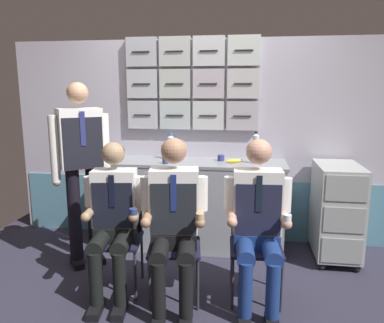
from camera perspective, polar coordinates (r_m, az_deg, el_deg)
The scene contains 17 objects.
ground at distance 3.17m, azimuth -1.62°, elevation -20.64°, with size 4.80×4.80×0.04m, color #2D2B3C.
galley_bulkhead at distance 4.09m, azimuth 1.52°, elevation 3.43°, with size 4.20×0.14×2.17m.
galley_counter at distance 3.97m, azimuth 0.00°, elevation -6.42°, with size 1.90×0.53×0.91m.
service_trolley at distance 3.91m, azimuth 20.95°, elevation -6.77°, with size 0.40×0.65×0.93m.
folding_chair_left at distance 3.25m, azimuth -11.10°, elevation -9.58°, with size 0.45×0.45×0.83m.
crew_member_left at distance 3.05m, azimuth -11.82°, elevation -7.79°, with size 0.49×0.63×1.23m.
folding_chair_center at distance 3.07m, azimuth -2.57°, elevation -10.62°, with size 0.45×0.46×0.83m.
crew_member_center at distance 2.86m, azimuth -2.75°, elevation -8.13°, with size 0.52×0.66×1.28m.
folding_chair_right at distance 3.10m, azimuth 9.55°, elevation -10.56°, with size 0.42×0.43×0.83m.
crew_member_right at distance 2.89m, azimuth 9.92°, elevation -8.17°, with size 0.51×0.64×1.27m.
crew_member_standing at distance 3.58m, azimuth -16.38°, elevation 0.45°, with size 0.44×0.41×1.70m.
water_bottle_blue_cap at distance 3.96m, azimuth -3.20°, elevation 2.19°, with size 0.07×0.07×0.27m.
water_bottle_clear at distance 3.78m, azimuth 9.59°, elevation 1.99°, with size 0.07×0.07×0.32m.
espresso_cup_small at distance 3.89m, azimuth 4.40°, elevation 0.58°, with size 0.07×0.07×0.06m.
paper_cup_blue at distance 3.74m, azimuth -4.04°, elevation 0.30°, with size 0.06×0.06×0.08m.
coffee_cup_white at distance 4.04m, azimuth -2.36°, elevation 1.09°, with size 0.06×0.06×0.08m.
snack_banana at distance 3.79m, azimuth 6.35°, elevation 0.09°, with size 0.17×0.10×0.04m.
Camera 1 is at (0.48, -2.66, 1.64)m, focal length 35.30 mm.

